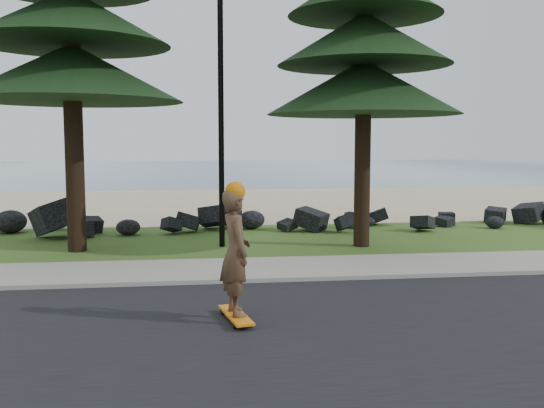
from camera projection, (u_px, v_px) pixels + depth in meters
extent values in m
plane|color=#385B1C|center=(230.00, 273.00, 12.11)|extent=(160.00, 160.00, 0.00)
cube|color=black|center=(251.00, 348.00, 7.67)|extent=(160.00, 7.00, 0.02)
cube|color=gray|center=(232.00, 281.00, 11.22)|extent=(160.00, 0.20, 0.10)
cube|color=gray|center=(229.00, 269.00, 12.31)|extent=(160.00, 2.00, 0.08)
cube|color=tan|center=(210.00, 203.00, 26.42)|extent=(160.00, 15.00, 0.01)
cube|color=#3D5E74|center=(200.00, 168.00, 62.44)|extent=(160.00, 58.00, 0.01)
cylinder|color=black|center=(365.00, 3.00, 14.72)|extent=(0.40, 0.40, 12.00)
cylinder|color=black|center=(221.00, 86.00, 14.87)|extent=(0.14, 0.14, 8.00)
cube|color=orange|center=(236.00, 315.00, 8.79)|extent=(0.47, 1.12, 0.04)
imported|color=#523825|center=(235.00, 252.00, 8.70)|extent=(0.55, 0.73, 1.82)
sphere|color=#C96C0B|center=(235.00, 192.00, 8.61)|extent=(0.29, 0.29, 0.29)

